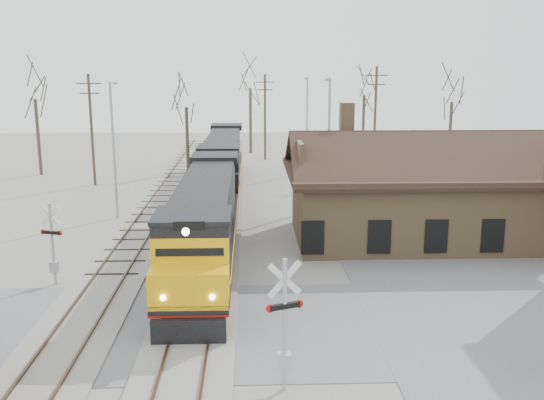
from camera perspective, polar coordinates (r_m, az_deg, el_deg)
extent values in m
plane|color=gray|center=(24.48, -7.44, -11.80)|extent=(140.00, 140.00, 0.00)
cube|color=#5E5E63|center=(24.47, -7.45, -11.77)|extent=(60.00, 9.00, 0.03)
cube|color=gray|center=(38.58, -5.42, -2.48)|extent=(3.40, 90.00, 0.12)
cube|color=#473323|center=(38.60, -6.48, -2.33)|extent=(0.08, 90.00, 0.14)
cube|color=#473323|center=(38.52, -4.35, -2.31)|extent=(0.08, 90.00, 0.14)
cube|color=gray|center=(39.11, -12.02, -2.50)|extent=(3.40, 90.00, 0.12)
cube|color=#473323|center=(39.22, -13.06, -2.34)|extent=(0.08, 90.00, 0.14)
cube|color=#473323|center=(38.97, -10.99, -2.34)|extent=(0.08, 90.00, 0.14)
cube|color=olive|center=(36.44, 13.43, -0.53)|extent=(14.00, 8.00, 4.00)
cube|color=black|center=(36.03, 13.60, 2.72)|extent=(15.20, 9.20, 0.30)
cube|color=black|center=(33.70, 14.72, 3.72)|extent=(15.00, 4.71, 2.66)
cube|color=black|center=(38.08, 12.76, 4.81)|extent=(15.00, 4.71, 2.66)
cube|color=olive|center=(36.29, 7.04, 7.35)|extent=(0.80, 0.80, 2.20)
cube|color=black|center=(26.05, -7.08, -8.95)|extent=(2.46, 3.93, 0.98)
cube|color=black|center=(38.18, -5.46, -1.89)|extent=(2.46, 3.93, 0.98)
cube|color=black|center=(31.83, -6.15, -3.41)|extent=(2.95, 19.65, 0.34)
cube|color=maroon|center=(31.89, -6.14, -3.78)|extent=(2.97, 19.65, 0.12)
cube|color=black|center=(32.64, -6.06, -0.24)|extent=(2.55, 14.24, 2.75)
cube|color=black|center=(24.46, -7.41, -4.68)|extent=(2.95, 2.75, 2.75)
cube|color=#E4A80C|center=(23.15, -7.73, -7.88)|extent=(2.95, 1.77, 1.38)
cube|color=black|center=(22.81, -7.86, -12.22)|extent=(2.75, 0.25, 0.98)
cylinder|color=#FFF2CC|center=(21.58, -8.14, -2.98)|extent=(0.28, 0.10, 0.28)
cube|color=black|center=(45.35, -4.92, 0.44)|extent=(2.46, 3.93, 0.98)
cube|color=black|center=(57.89, -4.31, 3.11)|extent=(2.46, 3.93, 0.98)
cube|color=black|center=(51.46, -4.60, 2.80)|extent=(2.95, 19.65, 0.34)
cube|color=maroon|center=(51.50, -4.59, 2.56)|extent=(2.97, 19.65, 0.12)
cube|color=black|center=(52.44, -4.57, 4.67)|extent=(2.55, 14.24, 2.75)
cube|color=black|center=(44.05, -5.03, 3.14)|extent=(2.95, 2.75, 2.75)
cube|color=black|center=(42.56, -5.13, 1.66)|extent=(2.95, 1.77, 1.38)
cube|color=black|center=(41.91, -5.16, -0.58)|extent=(2.75, 0.25, 0.98)
cylinder|color=#A5A8AD|center=(19.15, 1.19, -11.75)|extent=(0.15, 0.15, 4.35)
cube|color=silver|center=(18.58, 1.21, -7.47)|extent=(1.08, 0.43, 1.14)
cube|color=silver|center=(18.58, 1.21, -7.47)|extent=(1.08, 0.43, 1.14)
cube|color=black|center=(18.89, 1.20, -9.95)|extent=(0.97, 0.48, 0.16)
cylinder|color=#B20C0C|center=(18.72, -0.20, -10.17)|extent=(0.27, 0.17, 0.26)
cylinder|color=#B20C0C|center=(19.08, 2.57, -9.72)|extent=(0.27, 0.17, 0.26)
cube|color=#A5A8AD|center=(19.68, 1.17, -14.93)|extent=(0.44, 0.33, 0.54)
cylinder|color=#A5A8AD|center=(29.84, -19.96, -3.97)|extent=(0.14, 0.14, 3.89)
cube|color=silver|center=(29.49, -20.16, -1.43)|extent=(0.99, 0.33, 1.02)
cube|color=silver|center=(29.49, -20.16, -1.43)|extent=(0.99, 0.33, 1.02)
cube|color=black|center=(29.68, -20.05, -2.89)|extent=(0.88, 0.40, 0.15)
cylinder|color=#B20C0C|center=(29.44, -19.34, -2.96)|extent=(0.25, 0.14, 0.23)
cylinder|color=#B20C0C|center=(29.93, -20.74, -2.82)|extent=(0.25, 0.14, 0.23)
cube|color=#A5A8AD|center=(30.15, -19.81, -5.92)|extent=(0.39, 0.29, 0.49)
cylinder|color=#A5A8AD|center=(41.22, -14.68, 4.46)|extent=(0.18, 0.18, 9.03)
cylinder|color=#A5A8AD|center=(41.74, -14.75, 10.65)|extent=(0.12, 1.80, 0.12)
cube|color=#A5A8AD|center=(42.53, -14.51, 10.56)|extent=(0.25, 0.50, 0.12)
cylinder|color=#A5A8AD|center=(43.34, 5.35, 5.30)|extent=(0.18, 0.18, 9.18)
cylinder|color=#A5A8AD|center=(43.89, 5.33, 11.28)|extent=(0.12, 1.80, 0.12)
cube|color=#A5A8AD|center=(44.69, 5.19, 11.17)|extent=(0.25, 0.50, 0.12)
cylinder|color=#A5A8AD|center=(57.04, 3.31, 6.97)|extent=(0.18, 0.18, 8.94)
cylinder|color=#A5A8AD|center=(57.68, 3.28, 11.39)|extent=(0.12, 1.80, 0.12)
cube|color=#A5A8AD|center=(58.47, 3.21, 11.31)|extent=(0.25, 0.50, 0.12)
cylinder|color=#382D23|center=(53.41, -16.61, 6.30)|extent=(0.24, 0.24, 9.35)
cube|color=#382D23|center=(53.16, -16.88, 10.45)|extent=(2.00, 0.10, 0.10)
cube|color=#382D23|center=(53.18, -16.82, 9.59)|extent=(1.60, 0.10, 0.10)
cylinder|color=#382D23|center=(65.29, -0.66, 7.76)|extent=(0.24, 0.24, 9.07)
cube|color=#382D23|center=(65.08, -0.67, 11.04)|extent=(2.00, 0.10, 0.10)
cube|color=#382D23|center=(65.11, -0.67, 10.34)|extent=(1.60, 0.10, 0.10)
cylinder|color=#382D23|center=(56.49, 9.66, 7.26)|extent=(0.24, 0.24, 9.93)
cube|color=#382D23|center=(56.27, 9.82, 11.49)|extent=(2.00, 0.10, 0.10)
cube|color=#382D23|center=(56.29, 9.79, 10.68)|extent=(1.60, 0.10, 0.10)
cylinder|color=#382D23|center=(60.31, -21.14, 5.53)|extent=(0.32, 0.32, 7.01)
cylinder|color=#382D23|center=(58.34, -7.97, 5.63)|extent=(0.32, 0.32, 6.17)
cylinder|color=#382D23|center=(70.60, -2.03, 7.45)|extent=(0.32, 0.32, 7.43)
cylinder|color=#382D23|center=(67.31, 8.58, 6.81)|extent=(0.32, 0.32, 6.83)
cylinder|color=#382D23|center=(62.00, 16.39, 5.82)|extent=(0.32, 0.32, 6.55)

